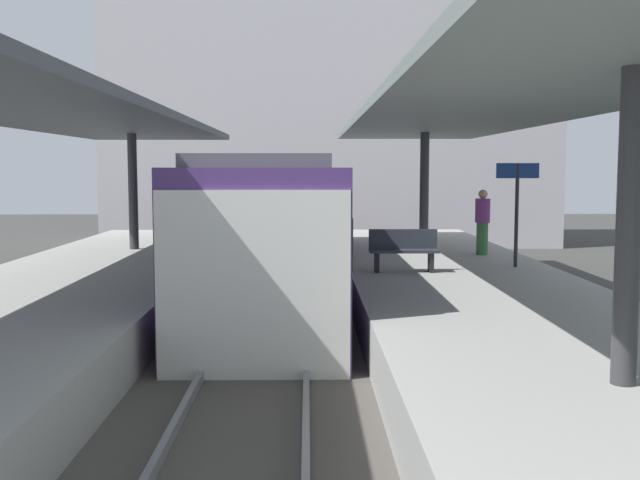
% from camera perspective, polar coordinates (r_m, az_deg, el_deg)
% --- Properties ---
extents(ground_plane, '(80.00, 80.00, 0.00)m').
position_cam_1_polar(ground_plane, '(12.41, -4.40, -9.01)').
color(ground_plane, '#383835').
extents(platform_left, '(4.40, 28.00, 1.00)m').
position_cam_1_polar(platform_left, '(13.08, -21.38, -6.37)').
color(platform_left, '#9E9E99').
rests_on(platform_left, ground_plane).
extents(platform_right, '(4.40, 28.00, 1.00)m').
position_cam_1_polar(platform_right, '(12.65, 13.16, -6.53)').
color(platform_right, '#9E9E99').
rests_on(platform_right, ground_plane).
extents(track_ballast, '(3.20, 28.00, 0.20)m').
position_cam_1_polar(track_ballast, '(12.38, -4.40, -8.56)').
color(track_ballast, '#4C4742').
rests_on(track_ballast, ground_plane).
extents(rail_near_side, '(0.08, 28.00, 0.14)m').
position_cam_1_polar(rail_near_side, '(12.41, -7.76, -7.76)').
color(rail_near_side, slate).
rests_on(rail_near_side, track_ballast).
extents(rail_far_side, '(0.08, 28.00, 0.14)m').
position_cam_1_polar(rail_far_side, '(12.32, -1.03, -7.80)').
color(rail_far_side, slate).
rests_on(rail_far_side, track_ballast).
extents(commuter_train, '(2.78, 12.34, 3.10)m').
position_cam_1_polar(commuter_train, '(16.35, -3.55, 0.62)').
color(commuter_train, '#472D6B').
rests_on(commuter_train, track_ballast).
extents(canopy_left, '(4.18, 21.00, 3.16)m').
position_cam_1_polar(canopy_left, '(14.18, -19.88, 8.95)').
color(canopy_left, '#333335').
rests_on(canopy_left, platform_left).
extents(canopy_right, '(4.18, 21.00, 3.20)m').
position_cam_1_polar(canopy_right, '(13.78, 12.04, 9.41)').
color(canopy_right, '#333335').
rests_on(canopy_right, platform_right).
extents(platform_bench, '(1.40, 0.41, 0.86)m').
position_cam_1_polar(platform_bench, '(15.41, 6.33, -0.68)').
color(platform_bench, black).
rests_on(platform_bench, platform_right).
extents(platform_sign, '(0.90, 0.08, 2.21)m').
position_cam_1_polar(platform_sign, '(16.51, 14.68, 3.61)').
color(platform_sign, '#262628').
rests_on(platform_sign, platform_right).
extents(passenger_near_bench, '(0.36, 0.36, 1.59)m').
position_cam_1_polar(passenger_near_bench, '(18.76, 12.18, 1.40)').
color(passenger_near_bench, '#386B3D').
rests_on(passenger_near_bench, platform_right).
extents(station_building_backdrop, '(18.00, 6.00, 11.00)m').
position_cam_1_polar(station_building_backdrop, '(32.10, 0.77, 9.69)').
color(station_building_backdrop, '#B7B2B7').
rests_on(station_building_backdrop, ground_plane).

